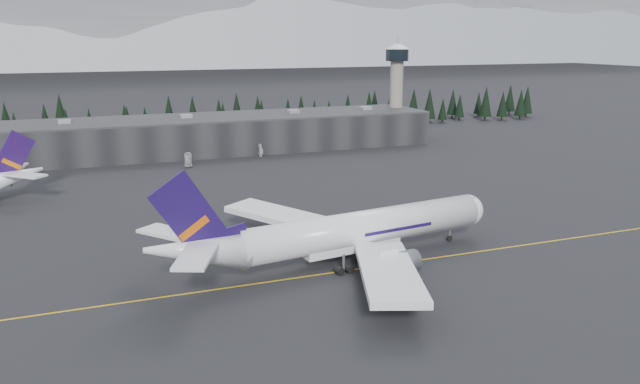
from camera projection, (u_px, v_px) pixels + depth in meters
name	position (u px, v px, depth m)	size (l,w,h in m)	color
ground	(360.00, 264.00, 113.70)	(1400.00, 1400.00, 0.00)	black
taxiline	(364.00, 268.00, 111.89)	(400.00, 0.40, 0.02)	gold
terminal	(215.00, 134.00, 225.22)	(160.00, 30.00, 12.60)	black
control_tower	(397.00, 80.00, 250.15)	(10.00, 10.00, 37.70)	gray
treeline	(196.00, 118.00, 258.39)	(360.00, 20.00, 15.00)	black
mountain_ridge	(103.00, 62.00, 1018.04)	(4400.00, 900.00, 420.00)	white
jet_main	(337.00, 233.00, 112.93)	(69.22, 63.52, 20.41)	white
gse_vehicle_a	(188.00, 165.00, 197.96)	(2.26, 4.91, 1.36)	#BCBDBE
gse_vehicle_b	(261.00, 155.00, 215.21)	(1.87, 4.64, 1.58)	silver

